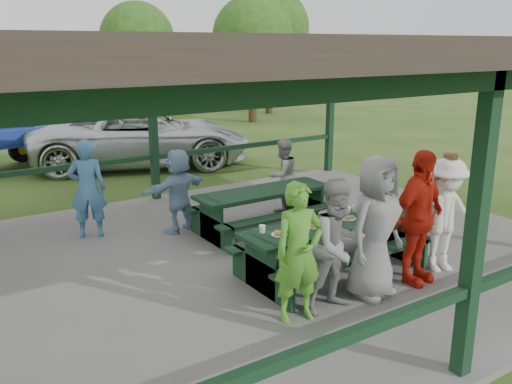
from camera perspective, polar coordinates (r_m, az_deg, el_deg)
ground at (r=8.60m, az=-0.26°, el=-7.12°), size 90.00×90.00×0.00m
concrete_slab at (r=8.58m, az=-0.26°, el=-6.81°), size 10.00×8.00×0.10m
pavilion_structure at (r=7.95m, az=-0.28°, el=14.49°), size 10.60×8.60×3.24m
picnic_table_near at (r=7.81m, az=7.98°, el=-5.09°), size 2.77×1.39×0.75m
picnic_table_far at (r=9.42m, az=0.81°, el=-1.42°), size 2.44×1.39×0.75m
table_setting at (r=7.80m, az=8.40°, el=-2.76°), size 2.27×0.45×0.10m
contestant_green at (r=6.35m, az=4.54°, el=-6.37°), size 0.68×0.52×1.69m
contestant_grey_left at (r=6.64m, az=8.60°, el=-5.62°), size 0.82×0.64×1.67m
contestant_grey_mid at (r=7.05m, az=12.42°, el=-3.66°), size 1.01×0.75×1.87m
contestant_red at (r=7.61m, az=16.72°, el=-2.61°), size 1.14×0.60×1.85m
contestant_white_fedora at (r=8.15m, az=19.27°, el=-2.29°), size 1.21×0.91×1.72m
spectator_lblue at (r=9.46m, az=-8.16°, el=0.17°), size 1.43×0.81×1.47m
spectator_blue at (r=9.50m, az=-17.33°, el=0.33°), size 0.72×0.60×1.68m
spectator_grey at (r=10.57m, az=2.81°, el=1.77°), size 0.76×0.62×1.42m
pickup_truck at (r=15.30m, az=-11.87°, el=5.74°), size 6.47×4.67×1.64m
farm_trailer at (r=15.96m, az=-25.13°, el=4.24°), size 3.56×2.11×1.24m
tree_mid at (r=25.05m, az=-12.39°, el=15.35°), size 3.25×3.25×5.08m
tree_right at (r=23.50m, az=-0.37°, el=15.99°), size 3.36×3.36×5.25m
tree_far_right at (r=26.58m, az=1.43°, el=16.80°), size 3.75×3.75×5.85m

